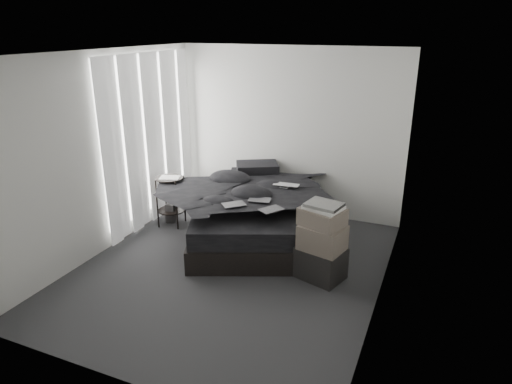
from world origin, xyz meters
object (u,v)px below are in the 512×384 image
at_px(laptop, 285,181).
at_px(bed, 256,226).
at_px(side_stand, 171,201).
at_px(box_lower, 321,263).

bearing_deg(laptop, bed, -154.50).
height_order(bed, side_stand, side_stand).
xyz_separation_m(laptop, side_stand, (-1.70, -0.32, -0.45)).
bearing_deg(bed, side_stand, 161.93).
bearing_deg(box_lower, laptop, 129.94).
height_order(laptop, box_lower, laptop).
xyz_separation_m(bed, box_lower, (1.17, -0.75, 0.04)).
distance_m(bed, side_stand, 1.36).
relative_size(side_stand, box_lower, 1.42).
relative_size(laptop, side_stand, 0.49).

